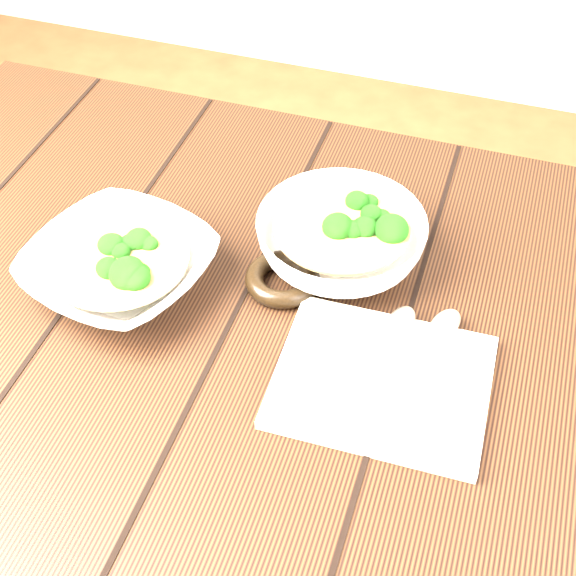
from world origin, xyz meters
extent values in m
plane|color=brown|center=(0.00, 0.00, 0.00)|extent=(3.50, 3.50, 0.00)
cube|color=black|center=(0.00, 0.00, 0.73)|extent=(1.20, 0.80, 0.04)
cube|color=black|center=(-0.54, 0.34, 0.35)|extent=(0.07, 0.07, 0.71)
imported|color=silver|center=(-0.17, -0.02, 0.78)|extent=(0.26, 0.26, 0.05)
cylinder|color=olive|center=(-0.17, -0.02, 0.79)|extent=(0.17, 0.17, 0.00)
ellipsoid|color=#1D6A17|center=(-0.15, -0.01, 0.80)|extent=(0.03, 0.03, 0.03)
ellipsoid|color=#1D6A17|center=(-0.16, 0.02, 0.80)|extent=(0.03, 0.03, 0.03)
ellipsoid|color=#1D6A17|center=(-0.20, 0.03, 0.80)|extent=(0.03, 0.03, 0.03)
ellipsoid|color=#1D6A17|center=(-0.20, -0.01, 0.80)|extent=(0.03, 0.03, 0.03)
ellipsoid|color=#1D6A17|center=(-0.20, -0.04, 0.80)|extent=(0.03, 0.03, 0.03)
ellipsoid|color=#1D6A17|center=(-0.17, -0.07, 0.80)|extent=(0.03, 0.03, 0.03)
ellipsoid|color=#1D6A17|center=(-0.15, -0.03, 0.80)|extent=(0.03, 0.03, 0.03)
imported|color=silver|center=(0.07, 0.11, 0.78)|extent=(0.24, 0.24, 0.07)
cylinder|color=olive|center=(0.07, 0.11, 0.81)|extent=(0.17, 0.17, 0.00)
ellipsoid|color=#1D6A17|center=(0.09, 0.11, 0.81)|extent=(0.04, 0.04, 0.03)
ellipsoid|color=#1D6A17|center=(0.08, 0.14, 0.81)|extent=(0.04, 0.04, 0.03)
ellipsoid|color=#1D6A17|center=(0.04, 0.14, 0.81)|extent=(0.04, 0.04, 0.03)
ellipsoid|color=#1D6A17|center=(0.05, 0.10, 0.81)|extent=(0.04, 0.04, 0.03)
ellipsoid|color=#1D6A17|center=(0.07, 0.07, 0.81)|extent=(0.04, 0.04, 0.03)
ellipsoid|color=#1D6A17|center=(0.11, 0.07, 0.81)|extent=(0.04, 0.04, 0.03)
torus|color=black|center=(0.02, 0.04, 0.76)|extent=(0.11, 0.11, 0.02)
cube|color=beige|center=(0.17, -0.07, 0.76)|extent=(0.24, 0.20, 0.01)
cylinder|color=#9C988A|center=(0.16, -0.08, 0.77)|extent=(0.03, 0.15, 0.01)
ellipsoid|color=#9C988A|center=(0.17, 0.01, 0.77)|extent=(0.04, 0.06, 0.01)
cylinder|color=#9C988A|center=(0.20, -0.06, 0.77)|extent=(0.05, 0.14, 0.01)
ellipsoid|color=#9C988A|center=(0.22, 0.02, 0.77)|extent=(0.05, 0.06, 0.01)
camera|label=1|loc=(0.24, -0.62, 1.47)|focal=50.00mm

